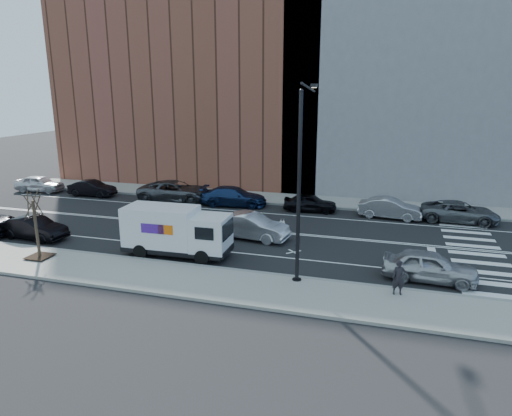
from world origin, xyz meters
The scene contains 23 objects.
ground centered at (0.00, 0.00, 0.00)m, with size 120.00×120.00×0.00m, color black.
sidewalk_near centered at (0.00, -8.80, 0.07)m, with size 44.00×3.60×0.15m, color gray.
sidewalk_far centered at (0.00, 8.80, 0.07)m, with size 44.00×3.60×0.15m, color gray.
curb_near centered at (0.00, -7.00, 0.08)m, with size 44.00×0.25×0.17m, color gray.
curb_far centered at (0.00, 7.00, 0.08)m, with size 44.00×0.25×0.17m, color gray.
crosswalk centered at (16.00, 0.00, 0.00)m, with size 3.00×14.00×0.01m, color white, non-canonical shape.
road_markings centered at (0.00, 0.00, 0.00)m, with size 40.00×8.60×0.01m, color white, non-canonical shape.
bldg_brick centered at (-8.00, 15.60, 11.00)m, with size 26.00×10.00×22.00m, color brown.
bldg_concrete centered at (12.00, 15.60, 13.00)m, with size 20.00×10.00×26.00m, color slate.
streetlight centered at (7.00, -6.91, 5.08)m, with size 0.44×4.02×9.34m.
street_tree centered at (-7.00, -8.40, 1.45)m, with size 1.20×1.20×3.75m.
fedex_van centered at (-0.19, -5.60, 1.44)m, with size 6.07×2.28×2.75m.
far_parked_a centered at (-19.20, 5.70, 0.74)m, with size 1.74×4.32×1.47m, color silver.
far_parked_b centered at (-13.60, 5.56, 0.68)m, with size 1.43×4.10×1.35m, color black.
far_parked_c centered at (-5.87, 5.89, 0.84)m, with size 2.79×6.04×1.68m, color #484A4F.
far_parked_d centered at (-0.74, 5.82, 0.75)m, with size 2.11×5.20×1.51m, color navy.
far_parked_e centered at (5.37, 5.79, 0.68)m, with size 1.60×3.97×1.35m, color black.
far_parked_f centered at (11.20, 5.56, 0.73)m, with size 1.55×4.44×1.46m, color #A7A7AB.
far_parked_g centered at (15.87, 5.92, 0.72)m, with size 2.39×5.18×1.44m, color #54585D.
driving_sedan centered at (2.96, -1.63, 0.79)m, with size 1.67×4.78×1.57m, color silver.
near_parked_rear_a centered at (-9.94, -5.43, 0.70)m, with size 1.49×4.28×1.41m, color black.
near_parked_front centered at (13.11, -5.36, 0.75)m, with size 1.78×4.42×1.51m, color #AFB0B4.
pedestrian centered at (11.64, -7.68, 0.95)m, with size 0.58×0.38×1.59m, color black.
Camera 1 is at (10.81, -27.44, 9.09)m, focal length 32.00 mm.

